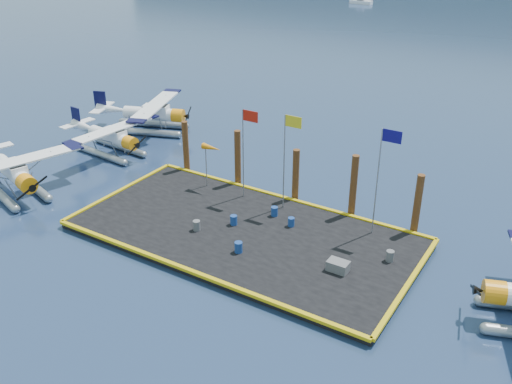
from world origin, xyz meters
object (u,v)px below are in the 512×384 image
Objects in this scene: crate at (338,266)px; flagpole_red at (246,140)px; flagpole_blue at (382,167)px; seaplane_c at (152,116)px; drum_1 at (238,247)px; drum_5 at (274,211)px; windsock at (211,149)px; piling_2 at (296,177)px; flagpole_yellow at (287,148)px; piling_0 at (186,148)px; drum_4 at (390,256)px; piling_1 at (238,160)px; drum_2 at (291,222)px; seaplane_a at (14,174)px; piling_4 at (417,206)px; seaplane_b at (112,139)px; drum_3 at (197,225)px; drum_0 at (234,220)px; piling_3 at (353,188)px.

flagpole_red reaches higher than crate.
seaplane_c is at bearing 163.26° from flagpole_blue.
drum_1 is at bearing -60.77° from flagpole_red.
drum_5 is 7.40m from flagpole_blue.
flagpole_red is (14.14, -6.96, 2.94)m from seaplane_c.
piling_2 is at bearing 16.15° from windsock.
piling_0 is at bearing 170.14° from flagpole_yellow.
piling_2 is at bearing 153.74° from drum_4.
piling_1 is 4.50m from piling_2.
drum_2 is 3.97m from piling_2.
piling_2 is at bearing 97.21° from flagpole_yellow.
seaplane_a reaches higher than drum_2.
drum_5 is (-1.51, 0.59, 0.02)m from drum_2.
seaplane_c is at bearing -162.30° from seaplane_a.
piling_4 reaches higher than piling_2.
seaplane_b is 14.77m from drum_3.
piling_4 is at bearing 0.00° from piling_2.
drum_0 is 3.10m from drum_1.
drum_3 is at bearing -113.29° from piling_2.
seaplane_c is at bearing 154.64° from drum_2.
piling_1 reaches higher than seaplane_a.
piling_1 is (-10.70, 1.60, -2.59)m from flagpole_blue.
flagpole_red reaches higher than piling_3.
drum_0 is 9.29m from flagpole_blue.
piling_2 is at bearing 29.80° from flagpole_red.
piling_3 is (5.44, 5.09, 1.45)m from drum_0.
piling_3 is (-2.20, 1.60, -2.54)m from flagpole_blue.
flagpole_yellow is at bearing -157.15° from piling_3.
flagpole_blue is (8.99, -0.00, 0.29)m from flagpole_red.
drum_3 is at bearing 115.31° from seaplane_a.
piling_4 reaches higher than seaplane_a.
flagpole_red is at bearing 88.55° from drum_3.
piling_0 reaches higher than drum_5.
drum_3 is 0.15× the size of piling_4.
drum_5 is 9.60m from piling_0.
drum_3 is at bearing -143.24° from drum_2.
piling_2 is at bearing 0.00° from piling_1.
seaplane_c is 25.66m from crate.
seaplane_b is 13.79m from flagpole_red.
flagpole_red reaches higher than piling_1.
drum_0 is 0.10× the size of flagpole_red.
piling_3 reaches higher than piling_4.
flagpole_blue is at bearing -138.42° from piling_4.
drum_0 is 0.98× the size of drum_3.
drum_2 is at bearing 44.57° from seaplane_c.
drum_2 is at bearing -125.14° from piling_3.
drum_4 is (10.85, 2.89, 0.00)m from drum_3.
flagpole_yellow is at bearing 0.00° from flagpole_red.
flagpole_red is at bearing -43.15° from piling_1.
drum_1 is 9.13m from piling_1.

